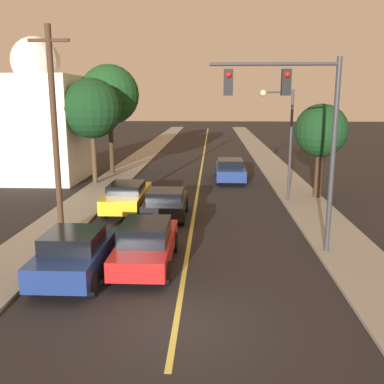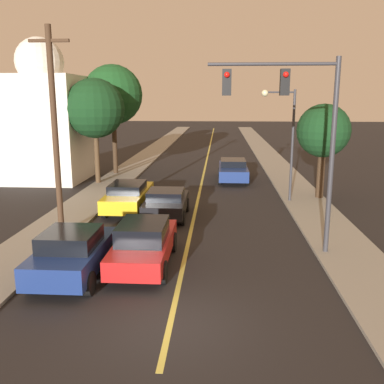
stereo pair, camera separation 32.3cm
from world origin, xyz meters
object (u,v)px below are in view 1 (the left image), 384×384
at_px(tree_left_far, 92,109).
at_px(car_near_lane_front, 146,243).
at_px(car_near_lane_second, 166,203).
at_px(traffic_signal_mast, 297,117).
at_px(tree_right_near, 321,131).
at_px(car_far_oncoming, 230,170).
at_px(utility_pole_left, 55,130).
at_px(domed_building_left, 40,120).
at_px(tree_left_near, 109,95).
at_px(car_outer_lane_second, 127,196).
at_px(streetlamp_right, 283,129).
at_px(car_outer_lane_front, 75,254).

bearing_deg(tree_left_far, car_near_lane_front, -68.23).
height_order(car_near_lane_second, traffic_signal_mast, traffic_signal_mast).
height_order(car_near_lane_front, tree_left_far, tree_left_far).
xyz_separation_m(traffic_signal_mast, tree_left_far, (-10.86, 12.60, -0.02)).
bearing_deg(tree_right_near, tree_left_far, 165.76).
xyz_separation_m(car_near_lane_second, car_far_oncoming, (3.51, 9.92, 0.03)).
relative_size(utility_pole_left, tree_left_far, 1.21).
distance_m(tree_right_near, domed_building_left, 18.70).
bearing_deg(tree_left_near, car_near_lane_front, -73.38).
height_order(car_outer_lane_second, utility_pole_left, utility_pole_left).
height_order(car_near_lane_front, tree_left_near, tree_left_near).
relative_size(streetlamp_right, tree_right_near, 1.14).
distance_m(car_far_oncoming, streetlamp_right, 7.61).
relative_size(streetlamp_right, tree_left_far, 0.88).
distance_m(car_near_lane_front, streetlamp_right, 11.92).
xyz_separation_m(car_outer_lane_second, domed_building_left, (-7.58, 8.12, 3.43)).
distance_m(car_far_oncoming, tree_left_far, 10.30).
height_order(car_outer_lane_front, tree_left_near, tree_left_near).
bearing_deg(car_near_lane_second, domed_building_left, 136.10).
bearing_deg(streetlamp_right, tree_right_near, 20.96).
bearing_deg(tree_right_near, car_far_oncoming, 131.33).
xyz_separation_m(traffic_signal_mast, utility_pole_left, (-9.27, 1.48, -0.60)).
bearing_deg(tree_right_near, car_near_lane_second, -151.99).
relative_size(streetlamp_right, domed_building_left, 0.62).
relative_size(car_near_lane_front, car_far_oncoming, 0.90).
bearing_deg(tree_left_near, car_outer_lane_front, -80.34).
bearing_deg(car_outer_lane_front, tree_left_near, 99.66).
bearing_deg(car_outer_lane_front, car_outer_lane_second, 90.00).
relative_size(tree_left_far, tree_right_near, 1.30).
bearing_deg(car_near_lane_front, car_outer_lane_second, 105.98).
bearing_deg(car_far_oncoming, car_outer_lane_second, 57.11).
distance_m(car_near_lane_second, tree_right_near, 9.96).
height_order(car_outer_lane_second, domed_building_left, domed_building_left).
xyz_separation_m(streetlamp_right, tree_left_far, (-11.70, 4.43, 0.95)).
height_order(streetlamp_right, tree_left_near, tree_left_near).
bearing_deg(domed_building_left, streetlamp_right, -20.16).
bearing_deg(domed_building_left, tree_right_near, -15.20).
bearing_deg(tree_right_near, streetlamp_right, -159.04).
xyz_separation_m(utility_pole_left, tree_left_far, (-1.59, 11.13, 0.58)).
bearing_deg(car_far_oncoming, utility_pole_left, 59.87).
bearing_deg(tree_left_near, utility_pole_left, -85.00).
bearing_deg(car_outer_lane_second, tree_left_near, 107.06).
xyz_separation_m(car_far_oncoming, streetlamp_right, (2.53, -6.37, 3.32)).
relative_size(car_near_lane_second, tree_left_far, 0.57).
bearing_deg(utility_pole_left, streetlamp_right, 33.52).
xyz_separation_m(traffic_signal_mast, tree_left_near, (-10.58, 16.44, 0.88)).
relative_size(car_near_lane_second, car_outer_lane_front, 0.96).
distance_m(car_outer_lane_front, tree_left_far, 16.25).
bearing_deg(car_far_oncoming, domed_building_left, 2.54).
bearing_deg(car_outer_lane_front, car_near_lane_front, 27.85).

